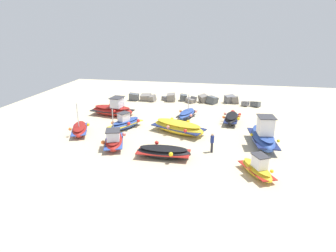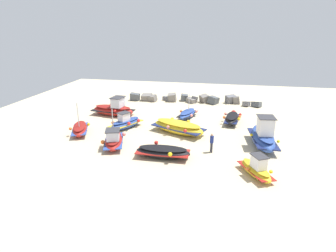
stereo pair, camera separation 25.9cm
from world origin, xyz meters
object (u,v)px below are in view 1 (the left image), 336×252
Objects in this scene: fishing_boat_0 at (232,118)px; fishing_boat_4 at (178,127)px; fishing_boat_7 at (163,152)px; fishing_boat_5 at (187,114)px; fishing_boat_3 at (114,140)px; mooring_buoy_0 at (233,112)px; fishing_boat_6 at (257,168)px; fishing_boat_9 at (80,129)px; person_walking at (212,141)px; fishing_boat_2 at (263,136)px; fishing_boat_8 at (125,123)px; fishing_boat_1 at (113,109)px.

fishing_boat_0 is 6.59m from fishing_boat_4.
fishing_boat_4 is at bearing 86.24° from fishing_boat_7.
fishing_boat_7 is at bearing 11.16° from fishing_boat_5.
fishing_boat_3 is 6.45× the size of mooring_buoy_0.
fishing_boat_7 is at bearing -131.18° from fishing_boat_6.
fishing_boat_5 reaches higher than fishing_boat_7.
fishing_boat_0 is 15.78m from fishing_boat_9.
fishing_boat_6 is at bearing -23.62° from fishing_boat_4.
fishing_boat_3 is 2.48× the size of person_walking.
fishing_boat_9 is at bearing 144.46° from person_walking.
person_walking is at bearing 33.79° from fishing_boat_5.
fishing_boat_3 is at bearing -132.18° from fishing_boat_6.
fishing_boat_2 is 10.13m from fishing_boat_5.
fishing_boat_4 reaches higher than fishing_boat_7.
fishing_boat_0 is 2.90m from mooring_buoy_0.
person_walking is at bearing -163.27° from fishing_boat_6.
fishing_boat_9 is at bearing -60.88° from fishing_boat_0.
fishing_boat_5 is at bearing -138.19° from fishing_boat_2.
fishing_boat_6 is at bearing 42.01° from fishing_boat_5.
fishing_boat_7 is 1.09× the size of fishing_boat_8.
fishing_boat_9 reaches higher than mooring_buoy_0.
fishing_boat_3 reaches higher than fishing_boat_0.
fishing_boat_3 reaches higher than fishing_boat_8.
fishing_boat_6 is (6.49, -12.25, 0.09)m from fishing_boat_5.
fishing_boat_5 is at bearing 110.77° from fishing_boat_4.
fishing_boat_4 is at bearing -165.08° from fishing_boat_6.
fishing_boat_9 is (-3.87, -2.35, -0.11)m from fishing_boat_8.
fishing_boat_4 is 9.82m from fishing_boat_6.
mooring_buoy_0 is at bearing 124.06° from fishing_boat_5.
fishing_boat_4 is 1.47× the size of fishing_boat_9.
fishing_boat_5 reaches higher than fishing_boat_4.
fishing_boat_0 is 13.14m from fishing_boat_3.
fishing_boat_0 is 6.33m from fishing_boat_2.
fishing_boat_4 is at bearing 104.27° from person_walking.
fishing_boat_6 is 5.33× the size of mooring_buoy_0.
mooring_buoy_0 is at bearing -171.04° from fishing_boat_2.
fishing_boat_1 is 0.90× the size of fishing_boat_4.
fishing_boat_1 reaches higher than fishing_boat_7.
mooring_buoy_0 is (-2.32, 8.67, -0.51)m from fishing_boat_2.
mooring_buoy_0 is at bearing -82.22° from fishing_boat_9.
fishing_boat_5 is 5.51m from mooring_buoy_0.
fishing_boat_9 is 12.95m from person_walking.
fishing_boat_0 is 0.74× the size of fishing_boat_2.
fishing_boat_3 is at bearing -140.60° from fishing_boat_9.
fishing_boat_9 is (-9.38, -2.00, -0.14)m from fishing_boat_4.
fishing_boat_4 is 3.44× the size of person_walking.
fishing_boat_0 is 11.32m from fishing_boat_8.
fishing_boat_5 is at bearing 12.10° from fishing_boat_1.
fishing_boat_0 is 0.91× the size of fishing_boat_3.
fishing_boat_7 is at bearing 69.33° from fishing_boat_8.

